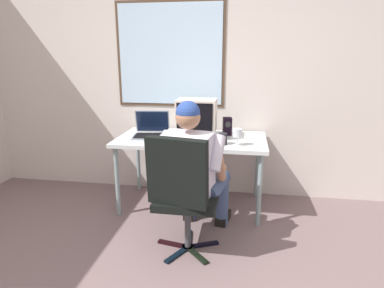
% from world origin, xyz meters
% --- Properties ---
extents(wall_rear, '(4.96, 0.08, 2.57)m').
position_xyz_m(wall_rear, '(-0.01, 2.13, 1.30)').
color(wall_rear, beige).
rests_on(wall_rear, ground).
extents(desk, '(1.49, 0.78, 0.74)m').
position_xyz_m(desk, '(0.02, 1.68, 0.68)').
color(desk, gray).
rests_on(desk, ground).
extents(office_chair, '(0.53, 0.57, 1.00)m').
position_xyz_m(office_chair, '(0.10, 0.76, 0.57)').
color(office_chair, black).
rests_on(office_chair, ground).
extents(person_seated, '(0.60, 0.83, 1.22)m').
position_xyz_m(person_seated, '(0.15, 1.03, 0.64)').
color(person_seated, '#3C4D73').
rests_on(person_seated, ground).
extents(crt_monitor, '(0.39, 0.28, 0.39)m').
position_xyz_m(crt_monitor, '(0.07, 1.69, 0.97)').
color(crt_monitor, beige).
rests_on(crt_monitor, desk).
extents(laptop, '(0.39, 0.38, 0.25)m').
position_xyz_m(laptop, '(-0.40, 1.70, 0.81)').
color(laptop, gray).
rests_on(laptop, desk).
extents(wine_glass, '(0.09, 0.09, 0.16)m').
position_xyz_m(wine_glass, '(0.49, 1.46, 0.85)').
color(wine_glass, silver).
rests_on(wine_glass, desk).
extents(desk_speaker, '(0.10, 0.10, 0.18)m').
position_xyz_m(desk_speaker, '(0.37, 1.86, 0.83)').
color(desk_speaker, black).
rests_on(desk_speaker, desk).
extents(coffee_mug, '(0.08, 0.08, 0.11)m').
position_xyz_m(coffee_mug, '(0.35, 1.47, 0.80)').
color(coffee_mug, black).
rests_on(coffee_mug, desk).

